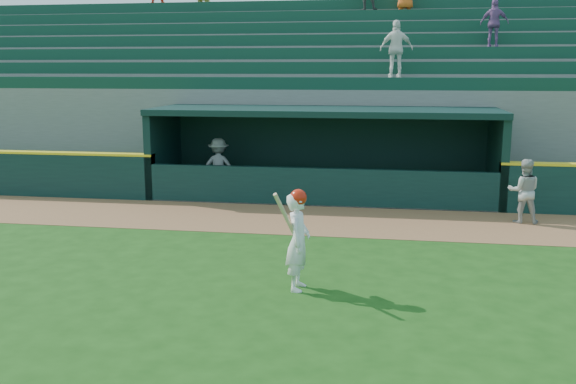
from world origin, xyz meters
name	(u,v)px	position (x,y,z in m)	size (l,w,h in m)	color
ground	(272,289)	(0.00, 0.00, 0.00)	(120.00, 120.00, 0.00)	#174010
warning_track	(311,220)	(0.00, 4.90, 0.01)	(40.00, 3.00, 0.01)	brown
dugout_player_front	(524,191)	(4.88, 5.44, 0.74)	(0.72, 0.56, 1.49)	#A7A8A2
dugout_player_inside	(219,166)	(-2.99, 7.67, 0.80)	(1.03, 0.59, 1.59)	#9C9C97
dugout	(325,147)	(0.00, 8.00, 1.36)	(9.40, 2.80, 2.46)	slate
stands	(339,102)	(0.00, 12.57, 2.40)	(34.50, 6.29, 7.56)	slate
batter_at_plate	(298,239)	(0.41, 0.07, 0.84)	(0.53, 0.74, 1.67)	white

